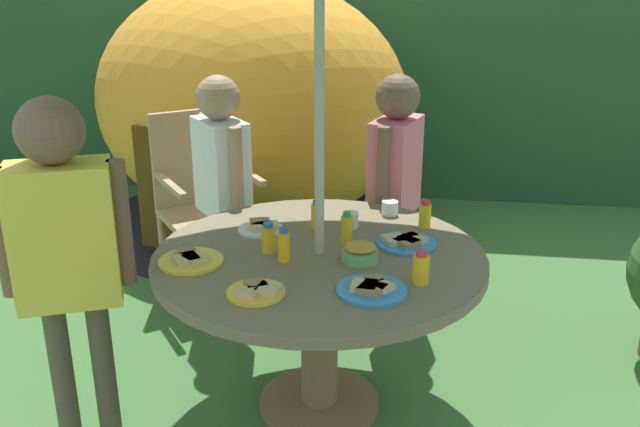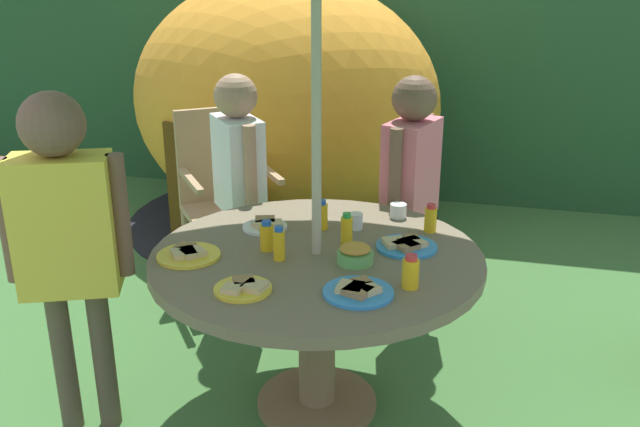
# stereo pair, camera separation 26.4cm
# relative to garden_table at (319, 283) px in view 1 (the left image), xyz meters

# --- Properties ---
(ground_plane) EXTENTS (10.00, 10.00, 0.02)m
(ground_plane) POSITION_rel_garden_table_xyz_m (0.00, 0.00, -0.57)
(ground_plane) COLOR #3D6B33
(hedge_backdrop) EXTENTS (9.00, 0.70, 1.92)m
(hedge_backdrop) POSITION_rel_garden_table_xyz_m (0.00, 3.09, 0.40)
(hedge_backdrop) COLOR #234C28
(hedge_backdrop) RESTS_ON ground_plane
(garden_table) EXTENTS (1.27, 1.27, 0.68)m
(garden_table) POSITION_rel_garden_table_xyz_m (0.00, 0.00, 0.00)
(garden_table) COLOR brown
(garden_table) RESTS_ON ground_plane
(wooden_chair) EXTENTS (0.66, 0.66, 0.98)m
(wooden_chair) POSITION_rel_garden_table_xyz_m (-0.78, 1.03, -0.02)
(wooden_chair) COLOR tan
(wooden_chair) RESTS_ON ground_plane
(dome_tent) EXTENTS (2.72, 2.72, 1.67)m
(dome_tent) POSITION_rel_garden_table_xyz_m (-0.77, 2.08, 0.27)
(dome_tent) COLOR orange
(dome_tent) RESTS_ON ground_plane
(child_in_pink_shirt) EXTENTS (0.26, 0.41, 1.24)m
(child_in_pink_shirt) POSITION_rel_garden_table_xyz_m (0.25, 0.84, 0.23)
(child_in_pink_shirt) COLOR #3F3F47
(child_in_pink_shirt) RESTS_ON ground_plane
(child_in_white_shirt) EXTENTS (0.34, 0.36, 1.23)m
(child_in_white_shirt) POSITION_rel_garden_table_xyz_m (-0.58, 0.72, 0.23)
(child_in_white_shirt) COLOR navy
(child_in_white_shirt) RESTS_ON ground_plane
(child_in_yellow_shirt) EXTENTS (0.42, 0.31, 1.32)m
(child_in_yellow_shirt) POSITION_rel_garden_table_xyz_m (-0.83, -0.34, 0.29)
(child_in_yellow_shirt) COLOR brown
(child_in_yellow_shirt) RESTS_ON ground_plane
(snack_bowl) EXTENTS (0.13, 0.13, 0.07)m
(snack_bowl) POSITION_rel_garden_table_xyz_m (0.16, -0.05, 0.16)
(snack_bowl) COLOR #66B259
(snack_bowl) RESTS_ON garden_table
(plate_center_back) EXTENTS (0.19, 0.19, 0.03)m
(plate_center_back) POSITION_rel_garden_table_xyz_m (-0.27, 0.20, 0.14)
(plate_center_back) COLOR white
(plate_center_back) RESTS_ON garden_table
(plate_near_left) EXTENTS (0.24, 0.24, 0.03)m
(plate_near_left) POSITION_rel_garden_table_xyz_m (-0.46, -0.15, 0.14)
(plate_near_left) COLOR yellow
(plate_near_left) RESTS_ON garden_table
(plate_front_edge) EXTENTS (0.24, 0.24, 0.03)m
(plate_front_edge) POSITION_rel_garden_table_xyz_m (0.32, 0.13, 0.14)
(plate_front_edge) COLOR #338CD8
(plate_front_edge) RESTS_ON garden_table
(plate_mid_right) EXTENTS (0.20, 0.20, 0.03)m
(plate_mid_right) POSITION_rel_garden_table_xyz_m (-0.16, -0.37, 0.14)
(plate_mid_right) COLOR yellow
(plate_mid_right) RESTS_ON garden_table
(plate_far_right) EXTENTS (0.24, 0.24, 0.03)m
(plate_far_right) POSITION_rel_garden_table_xyz_m (0.22, -0.30, 0.14)
(plate_far_right) COLOR #338CD8
(plate_far_right) RESTS_ON garden_table
(juice_bottle_near_right) EXTENTS (0.05, 0.05, 0.12)m
(juice_bottle_near_right) POSITION_rel_garden_table_xyz_m (0.40, 0.33, 0.18)
(juice_bottle_near_right) COLOR yellow
(juice_bottle_near_right) RESTS_ON garden_table
(juice_bottle_far_left) EXTENTS (0.05, 0.05, 0.12)m
(juice_bottle_far_left) POSITION_rel_garden_table_xyz_m (-0.19, -0.02, 0.18)
(juice_bottle_far_left) COLOR yellow
(juice_bottle_far_left) RESTS_ON garden_table
(juice_bottle_center_front) EXTENTS (0.04, 0.04, 0.13)m
(juice_bottle_center_front) POSITION_rel_garden_table_xyz_m (-0.12, -0.09, 0.19)
(juice_bottle_center_front) COLOR yellow
(juice_bottle_center_front) RESTS_ON garden_table
(juice_bottle_mid_left) EXTENTS (0.05, 0.05, 0.13)m
(juice_bottle_mid_left) POSITION_rel_garden_table_xyz_m (0.09, 0.11, 0.19)
(juice_bottle_mid_left) COLOR yellow
(juice_bottle_mid_left) RESTS_ON garden_table
(juice_bottle_back_edge) EXTENTS (0.05, 0.05, 0.13)m
(juice_bottle_back_edge) POSITION_rel_garden_table_xyz_m (-0.04, 0.25, 0.19)
(juice_bottle_back_edge) COLOR yellow
(juice_bottle_back_edge) RESTS_ON garden_table
(juice_bottle_spot_a) EXTENTS (0.06, 0.06, 0.12)m
(juice_bottle_spot_a) POSITION_rel_garden_table_xyz_m (0.38, -0.21, 0.18)
(juice_bottle_spot_a) COLOR yellow
(juice_bottle_spot_a) RESTS_ON garden_table
(cup_near) EXTENTS (0.06, 0.06, 0.07)m
(cup_near) POSITION_rel_garden_table_xyz_m (0.09, 0.28, 0.16)
(cup_near) COLOR white
(cup_near) RESTS_ON garden_table
(cup_far) EXTENTS (0.07, 0.07, 0.06)m
(cup_far) POSITION_rel_garden_table_xyz_m (0.25, 0.46, 0.16)
(cup_far) COLOR white
(cup_far) RESTS_ON garden_table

